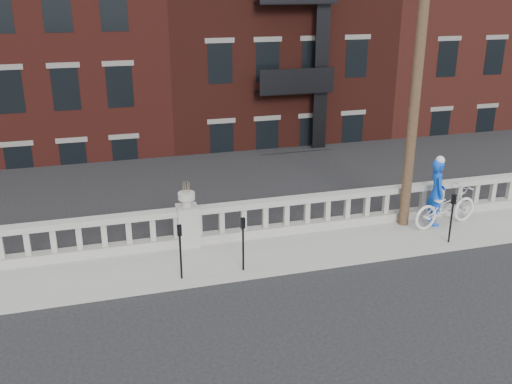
{
  "coord_description": "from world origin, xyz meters",
  "views": [
    {
      "loc": [
        -2.14,
        -9.77,
        6.61
      ],
      "look_at": [
        1.65,
        3.2,
        1.73
      ],
      "focal_mm": 40.0,
      "sensor_mm": 36.0,
      "label": 1
    }
  ],
  "objects": [
    {
      "name": "parking_meter_d",
      "position": [
        1.02,
        2.15,
        1.0
      ],
      "size": [
        0.1,
        0.09,
        1.36
      ],
      "color": "black",
      "rests_on": "sidewalk"
    },
    {
      "name": "cyclist",
      "position": [
        7.05,
        3.39,
        1.11
      ],
      "size": [
        0.64,
        0.8,
        1.92
      ],
      "primitive_type": "imported",
      "rotation": [
        0.0,
        0.0,
        1.29
      ],
      "color": "blue",
      "rests_on": "sidewalk"
    },
    {
      "name": "parking_meter_e",
      "position": [
        6.73,
        2.15,
        1.0
      ],
      "size": [
        0.1,
        0.09,
        1.36
      ],
      "color": "black",
      "rests_on": "sidewalk"
    },
    {
      "name": "sidewalk",
      "position": [
        0.0,
        3.0,
        0.07
      ],
      "size": [
        32.0,
        2.2,
        0.15
      ],
      "primitive_type": "cube",
      "color": "#9C9990",
      "rests_on": "ground"
    },
    {
      "name": "utility_pole",
      "position": [
        6.2,
        3.6,
        5.24
      ],
      "size": [
        1.6,
        0.28,
        10.0
      ],
      "color": "#422D1E",
      "rests_on": "sidewalk"
    },
    {
      "name": "bicycle",
      "position": [
        7.28,
        3.21,
        0.72
      ],
      "size": [
        2.26,
        1.12,
        1.14
      ],
      "primitive_type": "imported",
      "rotation": [
        0.0,
        0.0,
        1.75
      ],
      "color": "white",
      "rests_on": "sidewalk"
    },
    {
      "name": "balustrade",
      "position": [
        0.0,
        3.95,
        0.64
      ],
      "size": [
        28.0,
        0.34,
        1.03
      ],
      "color": "#9C9990",
      "rests_on": "sidewalk"
    },
    {
      "name": "lower_level",
      "position": [
        0.56,
        23.04,
        2.63
      ],
      "size": [
        80.0,
        44.0,
        20.8
      ],
      "color": "#605E59",
      "rests_on": "ground"
    },
    {
      "name": "ground",
      "position": [
        0.0,
        0.0,
        0.0
      ],
      "size": [
        120.0,
        120.0,
        0.0
      ],
      "primitive_type": "plane",
      "color": "black",
      "rests_on": "ground"
    },
    {
      "name": "planter_pedestal",
      "position": [
        0.0,
        3.95,
        0.83
      ],
      "size": [
        0.55,
        0.55,
        1.76
      ],
      "color": "#9C9990",
      "rests_on": "sidewalk"
    },
    {
      "name": "parking_meter_c",
      "position": [
        -0.48,
        2.15,
        1.0
      ],
      "size": [
        0.1,
        0.09,
        1.36
      ],
      "color": "black",
      "rests_on": "sidewalk"
    }
  ]
}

